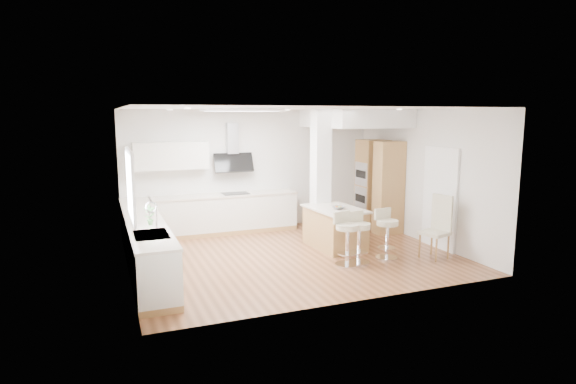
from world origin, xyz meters
name	(u,v)px	position (x,y,z in m)	size (l,w,h in m)	color
ground	(292,255)	(0.00, 0.00, 0.00)	(6.00, 6.00, 0.00)	brown
ceiling	(292,255)	(0.00, 0.00, 0.00)	(6.00, 5.00, 0.02)	white
wall_back	(252,170)	(0.00, 2.50, 1.40)	(6.00, 0.04, 2.80)	silver
wall_left	(125,193)	(-3.00, 0.00, 1.40)	(0.04, 5.00, 2.80)	silver
wall_right	(423,176)	(3.00, 0.00, 1.40)	(0.04, 5.00, 2.80)	silver
skylight	(242,110)	(-0.79, 0.60, 2.77)	(4.10, 2.10, 0.06)	white
window_left	(130,182)	(-2.96, -0.90, 1.69)	(0.06, 1.28, 1.07)	silver
doorway_right	(440,199)	(2.97, -0.60, 1.00)	(0.05, 1.00, 2.10)	#484039
counter_left	(145,243)	(-2.70, 0.23, 0.46)	(0.63, 4.50, 1.35)	tan
counter_back	(218,203)	(-0.91, 2.22, 0.70)	(3.62, 0.63, 2.50)	tan
pillar	(321,175)	(1.05, 0.95, 1.40)	(0.35, 0.35, 2.80)	white
soffit	(354,118)	(2.10, 1.40, 2.60)	(1.78, 2.20, 0.40)	white
oven_column	(378,185)	(2.68, 1.23, 1.05)	(0.63, 1.21, 2.10)	tan
peninsula	(335,227)	(1.02, 0.19, 0.42)	(0.98, 1.41, 0.89)	tan
bar_stool_a	(347,236)	(0.68, -0.94, 0.55)	(0.53, 0.53, 0.97)	silver
bar_stool_b	(358,235)	(0.95, -0.89, 0.53)	(0.47, 0.47, 0.94)	silver
bar_stool_c	(386,231)	(1.58, -0.83, 0.53)	(0.46, 0.46, 0.94)	silver
dining_chair	(438,224)	(2.53, -1.13, 0.64)	(0.57, 0.57, 1.19)	beige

